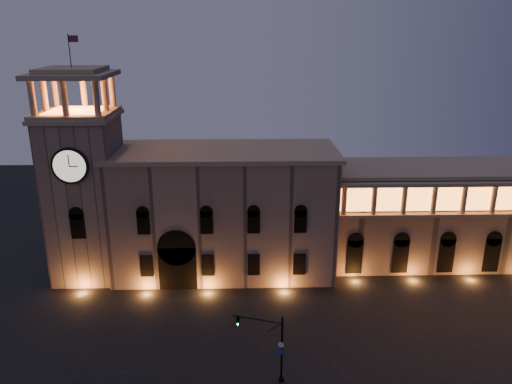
% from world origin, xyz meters
% --- Properties ---
extents(ground, '(160.00, 160.00, 0.00)m').
position_xyz_m(ground, '(0.00, 0.00, 0.00)').
color(ground, black).
rests_on(ground, ground).
extents(government_building, '(30.80, 12.80, 17.60)m').
position_xyz_m(government_building, '(-2.08, 21.93, 8.77)').
color(government_building, '#8A6F5A').
rests_on(government_building, ground).
extents(clock_tower, '(9.80, 9.80, 32.40)m').
position_xyz_m(clock_tower, '(-20.50, 20.98, 12.50)').
color(clock_tower, '#8A6F5A').
rests_on(clock_tower, ground).
extents(colonnade_wing, '(40.60, 11.50, 14.50)m').
position_xyz_m(colonnade_wing, '(32.00, 23.92, 7.33)').
color(colonnade_wing, '#856955').
rests_on(colonnade_wing, ground).
extents(traffic_light, '(5.06, 1.86, 7.23)m').
position_xyz_m(traffic_light, '(3.46, -2.11, 3.80)').
color(traffic_light, black).
rests_on(traffic_light, ground).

